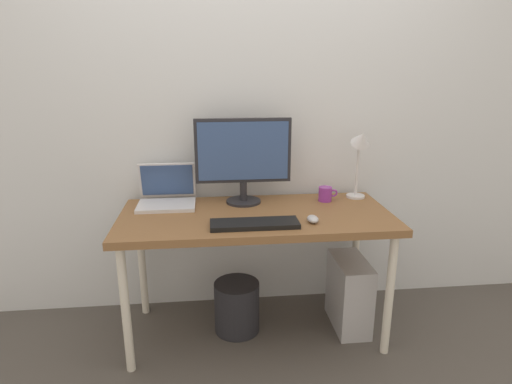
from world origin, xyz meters
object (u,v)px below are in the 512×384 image
(keyboard, at_px, (255,224))
(wastebasket, at_px, (237,307))
(coffee_mug, at_px, (325,194))
(mouse, at_px, (313,219))
(desk_lamp, at_px, (361,149))
(monitor, at_px, (243,156))
(computer_tower, at_px, (349,293))
(desk, at_px, (256,224))
(laptop, at_px, (167,194))

(keyboard, relative_size, wastebasket, 1.47)
(coffee_mug, bearing_deg, mouse, -114.48)
(desk_lamp, xyz_separation_m, keyboard, (-0.66, -0.39, -0.29))
(coffee_mug, height_order, wastebasket, coffee_mug)
(mouse, distance_m, wastebasket, 0.73)
(desk_lamp, bearing_deg, monitor, -179.95)
(monitor, bearing_deg, computer_tower, -17.81)
(desk, distance_m, desk_lamp, 0.75)
(laptop, bearing_deg, monitor, -2.11)
(mouse, xyz_separation_m, wastebasket, (-0.38, 0.19, -0.59))
(monitor, height_order, wastebasket, monitor)
(keyboard, height_order, mouse, mouse)
(computer_tower, bearing_deg, mouse, -148.45)
(laptop, bearing_deg, mouse, -26.48)
(desk_lamp, height_order, mouse, desk_lamp)
(keyboard, bearing_deg, wastebasket, 110.97)
(computer_tower, relative_size, wastebasket, 1.40)
(desk, distance_m, keyboard, 0.21)
(desk, height_order, computer_tower, desk)
(monitor, relative_size, wastebasket, 1.81)
(coffee_mug, xyz_separation_m, wastebasket, (-0.54, -0.16, -0.62))
(computer_tower, bearing_deg, wastebasket, 178.40)
(desk, relative_size, keyboard, 3.32)
(mouse, relative_size, wastebasket, 0.30)
(monitor, relative_size, laptop, 1.69)
(desk_lamp, xyz_separation_m, mouse, (-0.36, -0.36, -0.29))
(mouse, bearing_deg, laptop, 153.52)
(coffee_mug, relative_size, wastebasket, 0.38)
(coffee_mug, distance_m, wastebasket, 0.83)
(computer_tower, bearing_deg, desk, -179.57)
(laptop, height_order, keyboard, laptop)
(mouse, relative_size, coffee_mug, 0.79)
(coffee_mug, height_order, computer_tower, coffee_mug)
(coffee_mug, bearing_deg, monitor, 177.64)
(laptop, relative_size, mouse, 3.56)
(mouse, bearing_deg, keyboard, -175.48)
(computer_tower, bearing_deg, coffee_mug, 124.84)
(mouse, bearing_deg, computer_tower, 31.55)
(desk, distance_m, mouse, 0.33)
(mouse, distance_m, computer_tower, 0.63)
(laptop, height_order, coffee_mug, laptop)
(wastebasket, bearing_deg, monitor, 71.96)
(monitor, xyz_separation_m, computer_tower, (0.60, -0.19, -0.79))
(monitor, xyz_separation_m, wastebasket, (-0.06, -0.17, -0.85))
(mouse, height_order, coffee_mug, coffee_mug)
(monitor, distance_m, keyboard, 0.47)
(desk, distance_m, coffee_mug, 0.48)
(monitor, xyz_separation_m, coffee_mug, (0.48, -0.02, -0.23))
(monitor, bearing_deg, keyboard, -86.40)
(laptop, distance_m, desk_lamp, 1.15)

